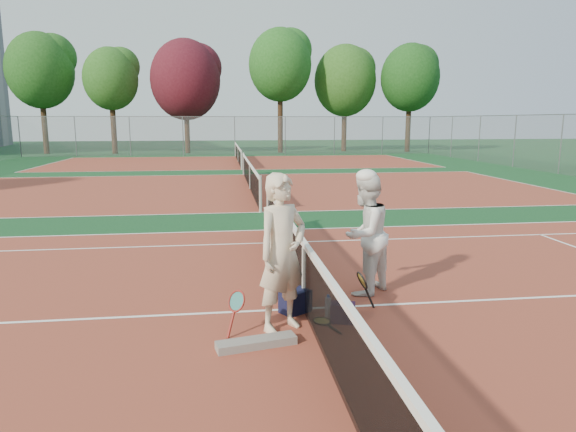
{
  "coord_description": "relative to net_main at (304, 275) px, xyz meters",
  "views": [
    {
      "loc": [
        -1.14,
        -6.97,
        2.69
      ],
      "look_at": [
        0.0,
        1.74,
        1.05
      ],
      "focal_mm": 32.0,
      "sensor_mm": 36.0,
      "label": 1
    }
  ],
  "objects": [
    {
      "name": "net_cover_canvas",
      "position": [
        -0.77,
        -1.17,
        -0.46
      ],
      "size": [
        1.0,
        0.43,
        0.1
      ],
      "primitive_type": "cube",
      "rotation": [
        0.0,
        0.0,
        0.21
      ],
      "color": "slate",
      "rests_on": "ground"
    },
    {
      "name": "net_main",
      "position": [
        0.0,
        0.0,
        0.0
      ],
      "size": [
        0.1,
        10.98,
        1.02
      ],
      "primitive_type": null,
      "color": "black",
      "rests_on": "ground"
    },
    {
      "name": "net_far_a",
      "position": [
        0.0,
        13.5,
        0.0
      ],
      "size": [
        0.1,
        10.98,
        1.02
      ],
      "primitive_type": null,
      "color": "black",
      "rests_on": "ground"
    },
    {
      "name": "sports_bag_navy",
      "position": [
        -0.14,
        -0.11,
        -0.35
      ],
      "size": [
        0.49,
        0.46,
        0.32
      ],
      "primitive_type": "cube",
      "rotation": [
        0.0,
        0.0,
        0.58
      ],
      "color": "black",
      "rests_on": "ground"
    },
    {
      "name": "player_b",
      "position": [
        1.06,
        0.59,
        0.44
      ],
      "size": [
        1.16,
        1.16,
        1.9
      ],
      "primitive_type": "imported",
      "rotation": [
        0.0,
        0.0,
        3.89
      ],
      "color": "white",
      "rests_on": "ground"
    },
    {
      "name": "racket_spare",
      "position": [
        0.17,
        -0.52,
        -0.49
      ],
      "size": [
        0.45,
        0.66,
        0.03
      ],
      "primitive_type": null,
      "rotation": [
        0.0,
        0.0,
        1.91
      ],
      "color": "black",
      "rests_on": "ground"
    },
    {
      "name": "ground",
      "position": [
        0.0,
        0.0,
        -0.51
      ],
      "size": [
        130.0,
        130.0,
        0.0
      ],
      "primitive_type": "plane",
      "color": "#0F3A1B",
      "rests_on": "ground"
    },
    {
      "name": "tree_back_5",
      "position": [
        15.13,
        36.64,
        5.78
      ],
      "size": [
        5.0,
        5.0,
        9.19
      ],
      "color": "#382314",
      "rests_on": "ground"
    },
    {
      "name": "court_main",
      "position": [
        0.0,
        0.0,
        -0.51
      ],
      "size": [
        23.77,
        10.97,
        0.01
      ],
      "primitive_type": "cube",
      "color": "maroon",
      "rests_on": "ground"
    },
    {
      "name": "fence_back",
      "position": [
        0.0,
        34.0,
        0.99
      ],
      "size": [
        32.0,
        0.06,
        3.0
      ],
      "primitive_type": null,
      "color": "slate",
      "rests_on": "ground"
    },
    {
      "name": "tree_back_4",
      "position": [
        9.79,
        38.14,
        5.59
      ],
      "size": [
        5.37,
        5.37,
        9.21
      ],
      "color": "#382314",
      "rests_on": "ground"
    },
    {
      "name": "court_far_b",
      "position": [
        0.0,
        27.0,
        -0.51
      ],
      "size": [
        23.77,
        10.97,
        0.01
      ],
      "primitive_type": "cube",
      "color": "maroon",
      "rests_on": "ground"
    },
    {
      "name": "racket_red",
      "position": [
        -0.98,
        -0.73,
        -0.23
      ],
      "size": [
        0.39,
        0.4,
        0.55
      ],
      "primitive_type": null,
      "rotation": [
        0.0,
        0.0,
        0.92
      ],
      "color": "maroon",
      "rests_on": "ground"
    },
    {
      "name": "tree_back_0",
      "position": [
        -15.34,
        37.72,
        6.1
      ],
      "size": [
        5.24,
        5.24,
        9.65
      ],
      "color": "#382314",
      "rests_on": "ground"
    },
    {
      "name": "net_far_b",
      "position": [
        0.0,
        27.0,
        0.0
      ],
      "size": [
        0.1,
        10.98,
        1.02
      ],
      "primitive_type": null,
      "color": "black",
      "rests_on": "ground"
    },
    {
      "name": "tree_back_1",
      "position": [
        -9.78,
        37.12,
        5.46
      ],
      "size": [
        4.35,
        4.35,
        8.5
      ],
      "color": "#382314",
      "rests_on": "ground"
    },
    {
      "name": "tree_back_maroon",
      "position": [
        -3.87,
        37.24,
        5.47
      ],
      "size": [
        5.72,
        5.72,
        9.29
      ],
      "color": "#382314",
      "rests_on": "ground"
    },
    {
      "name": "sports_bag_purple",
      "position": [
        0.45,
        -0.55,
        -0.38
      ],
      "size": [
        0.37,
        0.31,
        0.26
      ],
      "primitive_type": "cube",
      "rotation": [
        0.0,
        0.0,
        -0.29
      ],
      "color": "#28102A",
      "rests_on": "ground"
    },
    {
      "name": "player_a",
      "position": [
        -0.39,
        -0.66,
        0.51
      ],
      "size": [
        0.89,
        0.82,
        2.05
      ],
      "primitive_type": "imported",
      "rotation": [
        0.0,
        0.0,
        0.59
      ],
      "color": "beige",
      "rests_on": "ground"
    },
    {
      "name": "water_bottle",
      "position": [
        0.28,
        -0.4,
        -0.36
      ],
      "size": [
        0.09,
        0.09,
        0.3
      ],
      "primitive_type": "cylinder",
      "color": "#C9E3FF",
      "rests_on": "ground"
    },
    {
      "name": "racket_black_held",
      "position": [
        0.83,
        -0.12,
        -0.23
      ],
      "size": [
        0.32,
        0.31,
        0.56
      ],
      "primitive_type": null,
      "rotation": [
        0.0,
        0.0,
        3.31
      ],
      "color": "black",
      "rests_on": "ground"
    },
    {
      "name": "tree_back_3",
      "position": [
        3.93,
        36.77,
        6.69
      ],
      "size": [
        5.21,
        5.21,
        10.22
      ],
      "color": "#382314",
      "rests_on": "ground"
    },
    {
      "name": "court_far_a",
      "position": [
        0.0,
        13.5,
        -0.51
      ],
      "size": [
        23.77,
        10.97,
        0.01
      ],
      "primitive_type": "cube",
      "color": "maroon",
      "rests_on": "ground"
    }
  ]
}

